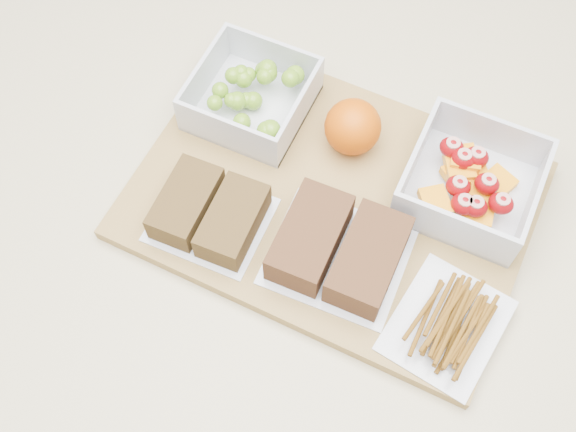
% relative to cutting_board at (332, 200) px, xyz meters
% --- Properties ---
extents(ground, '(4.00, 4.00, 0.00)m').
position_rel_cutting_board_xyz_m(ground, '(-0.03, -0.03, -0.91)').
color(ground, gray).
rests_on(ground, ground).
extents(counter, '(1.20, 0.90, 0.90)m').
position_rel_cutting_board_xyz_m(counter, '(-0.03, -0.03, -0.46)').
color(counter, beige).
rests_on(counter, ground).
extents(cutting_board, '(0.43, 0.31, 0.02)m').
position_rel_cutting_board_xyz_m(cutting_board, '(0.00, 0.00, 0.00)').
color(cutting_board, olive).
rests_on(cutting_board, counter).
extents(grape_container, '(0.13, 0.13, 0.05)m').
position_rel_cutting_board_xyz_m(grape_container, '(-0.13, 0.07, 0.03)').
color(grape_container, silver).
rests_on(grape_container, cutting_board).
extents(fruit_container, '(0.13, 0.13, 0.06)m').
position_rel_cutting_board_xyz_m(fruit_container, '(0.13, 0.06, 0.03)').
color(fruit_container, silver).
rests_on(fruit_container, cutting_board).
extents(orange, '(0.06, 0.06, 0.06)m').
position_rel_cutting_board_xyz_m(orange, '(-0.01, 0.07, 0.04)').
color(orange, '#DA5505').
rests_on(orange, cutting_board).
extents(sandwich_bag_left, '(0.12, 0.11, 0.04)m').
position_rel_cutting_board_xyz_m(sandwich_bag_left, '(-0.11, -0.08, 0.03)').
color(sandwich_bag_left, silver).
rests_on(sandwich_bag_left, cutting_board).
extents(sandwich_bag_center, '(0.14, 0.13, 0.04)m').
position_rel_cutting_board_xyz_m(sandwich_bag_center, '(0.03, -0.06, 0.03)').
color(sandwich_bag_center, silver).
rests_on(sandwich_bag_center, cutting_board).
extents(pretzel_bag, '(0.12, 0.14, 0.03)m').
position_rel_cutting_board_xyz_m(pretzel_bag, '(0.16, -0.09, 0.02)').
color(pretzel_bag, silver).
rests_on(pretzel_bag, cutting_board).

